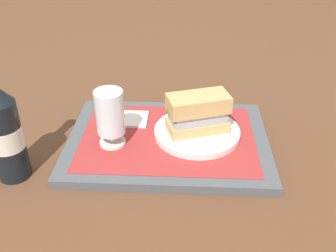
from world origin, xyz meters
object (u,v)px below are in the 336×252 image
(sandwich, at_px, (196,113))
(beer_bottle, at_px, (4,131))
(plate, at_px, (197,132))
(beer_glass, at_px, (110,116))

(sandwich, xyz_separation_m, beer_bottle, (0.36, 0.13, 0.03))
(beer_bottle, bearing_deg, sandwich, -160.16)
(sandwich, bearing_deg, plate, -180.00)
(beer_bottle, bearing_deg, beer_glass, -153.99)
(plate, distance_m, beer_bottle, 0.39)
(plate, bearing_deg, sandwich, 17.99)
(plate, height_order, sandwich, sandwich)
(beer_glass, xyz_separation_m, beer_bottle, (0.18, 0.09, 0.01))
(plate, distance_m, beer_glass, 0.20)
(beer_bottle, bearing_deg, plate, -160.17)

